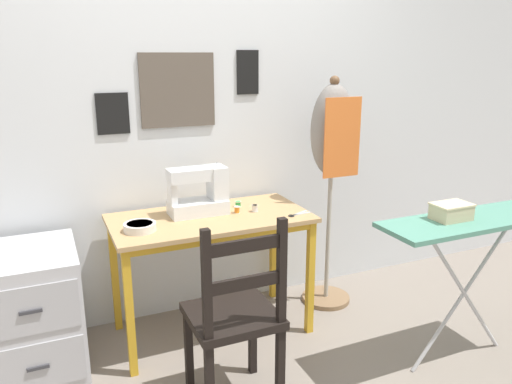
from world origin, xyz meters
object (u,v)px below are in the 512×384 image
Objects in this scene: sewing_machine at (201,192)px; storage_box at (451,211)px; thread_spool_near_machine at (237,210)px; filing_cabinet at (34,312)px; thread_spool_mid_table at (238,204)px; wooden_chair at (235,318)px; dress_form at (332,146)px; scissors at (296,215)px; ironing_board at (472,227)px; fabric_bowl at (140,227)px; thread_spool_far_edge at (255,208)px.

storage_box is (1.04, -0.86, 0.00)m from sewing_machine.
filing_cabinet is at bearing 179.95° from thread_spool_near_machine.
storage_box is (0.80, -0.89, 0.11)m from thread_spool_mid_table.
thread_spool_near_machine is 0.06× the size of filing_cabinet.
storage_box is (0.85, -0.78, 0.11)m from thread_spool_near_machine.
filing_cabinet is at bearing 142.08° from wooden_chair.
thread_spool_near_machine reaches higher than thread_spool_mid_table.
sewing_machine reaches higher than filing_cabinet.
thread_spool_mid_table is at bearing 174.65° from dress_form.
thread_spool_mid_table is at bearing 131.81° from storage_box.
storage_box is at bearing -47.81° from scissors.
filing_cabinet is 2.29m from ironing_board.
filing_cabinet is (-0.55, 0.08, -0.41)m from fabric_bowl.
thread_spool_near_machine is 0.99× the size of thread_spool_far_edge.
thread_spool_mid_table is (0.24, 0.03, -0.11)m from sewing_machine.
dress_form is at bearing 1.71° from filing_cabinet.
sewing_machine is 2.28× the size of scissors.
filing_cabinet is 0.45× the size of dress_form.
sewing_machine is 1.07m from filing_cabinet.
thread_spool_far_edge is 0.21× the size of storage_box.
thread_spool_near_machine is at bearing -22.04° from sewing_machine.
ironing_board is (0.31, -0.86, -0.30)m from dress_form.
dress_form is (0.56, 0.07, 0.31)m from thread_spool_far_edge.
scissors is 3.72× the size of thread_spool_far_edge.
filing_cabinet is 0.66× the size of ironing_board.
fabric_bowl is 0.11× the size of dress_form.
thread_spool_near_machine is at bearing 7.58° from fabric_bowl.
thread_spool_near_machine is at bearing 67.39° from wooden_chair.
fabric_bowl reaches higher than filing_cabinet.
thread_spool_far_edge reaches higher than filing_cabinet.
wooden_chair is (0.30, -0.58, -0.29)m from fabric_bowl.
scissors reaches higher than filing_cabinet.
thread_spool_mid_table is (0.63, 0.19, -0.01)m from fabric_bowl.
dress_form reaches higher than storage_box.
fabric_bowl reaches higher than thread_spool_mid_table.
scissors is at bearing -49.03° from thread_spool_mid_table.
sewing_machine reaches higher than wooden_chair.
thread_spool_near_machine is 0.12m from thread_spool_mid_table.
thread_spool_far_edge is 0.04× the size of wooden_chair.
sewing_machine is 0.52× the size of filing_cabinet.
thread_spool_mid_table reaches higher than scissors.
sewing_machine is 8.72× the size of thread_spool_mid_table.
wooden_chair is at bearing -120.62° from thread_spool_far_edge.
sewing_machine is at bearing -171.90° from thread_spool_mid_table.
wooden_chair is 0.64× the size of dress_form.
fabric_bowl is (-0.38, -0.15, -0.11)m from sewing_machine.
filing_cabinet is (-1.42, 0.17, -0.39)m from scissors.
ironing_board is (0.67, -0.64, 0.03)m from scissors.
scissors is 0.93m from ironing_board.
fabric_bowl is 0.18× the size of wooden_chair.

